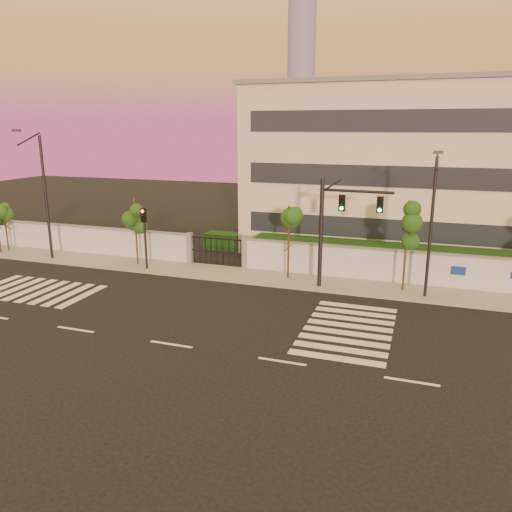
% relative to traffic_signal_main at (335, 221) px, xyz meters
% --- Properties ---
extents(ground, '(120.00, 120.00, 0.00)m').
position_rel_traffic_signal_main_xyz_m(ground, '(-5.24, -9.72, -4.02)').
color(ground, black).
rests_on(ground, ground).
extents(sidewalk, '(60.00, 3.00, 0.15)m').
position_rel_traffic_signal_main_xyz_m(sidewalk, '(-5.24, 0.78, -3.95)').
color(sidewalk, gray).
rests_on(sidewalk, ground).
extents(perimeter_wall, '(60.00, 0.36, 2.20)m').
position_rel_traffic_signal_main_xyz_m(perimeter_wall, '(-5.13, 2.28, -2.95)').
color(perimeter_wall, silver).
rests_on(perimeter_wall, ground).
extents(hedge_row, '(41.00, 4.25, 1.80)m').
position_rel_traffic_signal_main_xyz_m(hedge_row, '(-4.07, 5.02, -3.20)').
color(hedge_row, black).
rests_on(hedge_row, ground).
extents(institutional_building, '(24.40, 12.40, 12.25)m').
position_rel_traffic_signal_main_xyz_m(institutional_building, '(3.76, 12.27, 2.13)').
color(institutional_building, beige).
rests_on(institutional_building, ground).
extents(distant_skyscraper, '(16.00, 16.00, 118.00)m').
position_rel_traffic_signal_main_xyz_m(distant_skyscraper, '(-70.24, 270.28, 57.96)').
color(distant_skyscraper, slate).
rests_on(distant_skyscraper, ground).
extents(road_markings, '(57.00, 7.62, 0.02)m').
position_rel_traffic_signal_main_xyz_m(road_markings, '(-6.82, -5.96, -4.01)').
color(road_markings, silver).
rests_on(road_markings, ground).
extents(street_tree_b, '(1.40, 1.11, 3.86)m').
position_rel_traffic_signal_main_xyz_m(street_tree_b, '(-24.56, 0.83, -1.18)').
color(street_tree_b, '#382314').
rests_on(street_tree_b, ground).
extents(street_tree_c, '(1.47, 1.17, 4.66)m').
position_rel_traffic_signal_main_xyz_m(street_tree_c, '(-13.36, 0.72, -0.59)').
color(street_tree_c, '#382314').
rests_on(street_tree_c, ground).
extents(street_tree_d, '(1.58, 1.26, 4.59)m').
position_rel_traffic_signal_main_xyz_m(street_tree_d, '(-2.92, 0.97, -0.64)').
color(street_tree_d, '#382314').
rests_on(street_tree_d, ground).
extents(street_tree_e, '(1.59, 1.27, 5.26)m').
position_rel_traffic_signal_main_xyz_m(street_tree_e, '(3.87, 0.85, -0.15)').
color(street_tree_e, '#382314').
rests_on(street_tree_e, ground).
extents(traffic_signal_main, '(4.02, 0.47, 6.36)m').
position_rel_traffic_signal_main_xyz_m(traffic_signal_main, '(0.00, 0.00, 0.00)').
color(traffic_signal_main, black).
rests_on(traffic_signal_main, ground).
extents(traffic_signal_secondary, '(0.33, 0.33, 4.24)m').
position_rel_traffic_signal_main_xyz_m(traffic_signal_secondary, '(-12.23, -0.09, -1.33)').
color(traffic_signal_secondary, black).
rests_on(traffic_signal_secondary, ground).
extents(streetlight_west, '(0.54, 2.16, 8.99)m').
position_rel_traffic_signal_main_xyz_m(streetlight_west, '(-19.94, -0.11, 0.84)').
color(streetlight_west, black).
rests_on(streetlight_west, ground).
extents(streetlight_east, '(0.48, 1.93, 8.04)m').
position_rel_traffic_signal_main_xyz_m(streetlight_east, '(5.07, -0.06, 0.32)').
color(streetlight_east, black).
rests_on(streetlight_east, ground).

